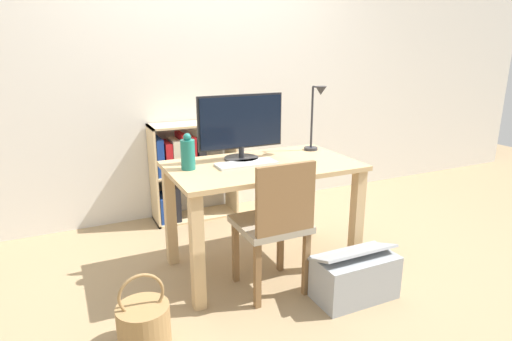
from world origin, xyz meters
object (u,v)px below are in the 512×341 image
chair (275,222)px  storage_box (355,276)px  desk_lamp (316,112)px  basket (144,324)px  keyboard (246,164)px  bookshelf (182,170)px  vase (188,153)px  monitor (241,125)px

chair → storage_box: bearing=-33.3°
desk_lamp → basket: bearing=-155.7°
keyboard → desk_lamp: (0.60, 0.12, 0.28)m
bookshelf → basket: bookshelf is taller
keyboard → storage_box: 0.96m
keyboard → chair: (0.03, -0.36, -0.27)m
vase → storage_box: 1.25m
bookshelf → storage_box: bearing=-70.4°
chair → storage_box: 0.58m
keyboard → chair: 0.45m
vase → basket: size_ratio=0.57×
vase → chair: bearing=-46.9°
bookshelf → basket: (-0.64, -1.53, -0.32)m
desk_lamp → storage_box: size_ratio=0.94×
desk_lamp → bookshelf: bearing=129.6°
bookshelf → chair: bearing=-82.8°
vase → basket: 1.00m
vase → storage_box: bearing=-40.0°
keyboard → desk_lamp: size_ratio=0.83×
monitor → storage_box: monitor is taller
monitor → chair: (0.00, -0.49, -0.50)m
desk_lamp → vase: bearing=-176.2°
monitor → desk_lamp: bearing=-1.5°
vase → storage_box: vase is taller
chair → bookshelf: chair is taller
desk_lamp → chair: (-0.57, -0.48, -0.55)m
vase → basket: (-0.43, -0.57, -0.71)m
monitor → keyboard: size_ratio=1.52×
vase → desk_lamp: (0.96, 0.06, 0.19)m
keyboard → basket: keyboard is taller
chair → basket: size_ratio=2.13×
desk_lamp → bookshelf: size_ratio=0.56×
basket → vase: bearing=52.9°
keyboard → basket: 1.12m
vase → keyboard: bearing=-9.3°
vase → storage_box: size_ratio=0.45×
desk_lamp → storage_box: 1.15m
keyboard → bookshelf: (-0.15, 1.03, -0.29)m
desk_lamp → basket: 1.77m
monitor → keyboard: (-0.03, -0.14, -0.23)m
keyboard → chair: chair is taller
bookshelf → desk_lamp: bearing=-50.4°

